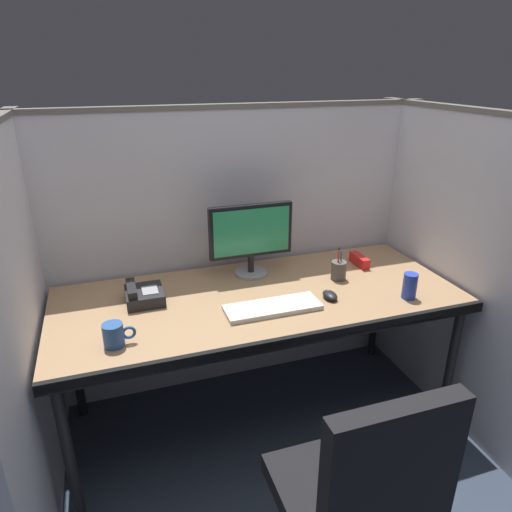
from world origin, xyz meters
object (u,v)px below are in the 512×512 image
object	(u,v)px
monitor_center	(251,235)
desk_phone	(143,295)
computer_mouse	(330,295)
red_stapler	(359,260)
desk	(260,305)
pen_cup	(339,270)
coffee_mug	(114,335)
soda_can	(410,286)
keyboard_main	(273,307)

from	to	relation	value
monitor_center	desk_phone	world-z (taller)	monitor_center
computer_mouse	red_stapler	bearing A→B (deg)	42.49
desk_phone	monitor_center	bearing A→B (deg)	13.10
desk	pen_cup	world-z (taller)	pen_cup
desk	red_stapler	size ratio (longest dim) A/B	12.67
monitor_center	pen_cup	bearing A→B (deg)	-26.23
desk	coffee_mug	world-z (taller)	coffee_mug
computer_mouse	soda_can	xyz separation A→B (m)	(0.35, -0.11, 0.04)
red_stapler	desk_phone	world-z (taller)	desk_phone
desk	soda_can	distance (m)	0.70
keyboard_main	computer_mouse	xyz separation A→B (m)	(0.29, 0.01, 0.01)
desk_phone	soda_can	distance (m)	1.23
desk_phone	pen_cup	bearing A→B (deg)	-3.98
desk	soda_can	size ratio (longest dim) A/B	15.57
red_stapler	soda_can	xyz separation A→B (m)	(0.02, -0.41, 0.03)
computer_mouse	coffee_mug	world-z (taller)	coffee_mug
desk	keyboard_main	world-z (taller)	keyboard_main
monitor_center	keyboard_main	size ratio (longest dim) A/B	1.00
computer_mouse	red_stapler	distance (m)	0.45
keyboard_main	computer_mouse	distance (m)	0.29
computer_mouse	desk	bearing A→B (deg)	157.02
red_stapler	coffee_mug	distance (m)	1.35
desk	computer_mouse	distance (m)	0.33
desk	monitor_center	size ratio (longest dim) A/B	4.42
desk_phone	red_stapler	bearing A→B (deg)	2.70
desk	computer_mouse	bearing A→B (deg)	-22.98
keyboard_main	desk_phone	xyz separation A→B (m)	(-0.54, 0.26, 0.02)
monitor_center	coffee_mug	bearing A→B (deg)	-146.47
computer_mouse	soda_can	bearing A→B (deg)	-16.93
computer_mouse	desk_phone	world-z (taller)	desk_phone
coffee_mug	soda_can	size ratio (longest dim) A/B	1.03
red_stapler	coffee_mug	size ratio (longest dim) A/B	1.19
monitor_center	pen_cup	xyz separation A→B (m)	(0.40, -0.20, -0.17)
red_stapler	monitor_center	bearing A→B (deg)	172.68
soda_can	keyboard_main	bearing A→B (deg)	171.81
computer_mouse	coffee_mug	xyz separation A→B (m)	(-0.97, -0.09, 0.03)
monitor_center	pen_cup	distance (m)	0.48
desk	desk_phone	size ratio (longest dim) A/B	10.00
computer_mouse	coffee_mug	size ratio (longest dim) A/B	0.76
monitor_center	coffee_mug	world-z (taller)	monitor_center
desk	soda_can	world-z (taller)	soda_can
red_stapler	desk_phone	xyz separation A→B (m)	(-1.16, -0.05, 0.01)
red_stapler	pen_cup	bearing A→B (deg)	-147.69
monitor_center	coffee_mug	xyz separation A→B (m)	(-0.70, -0.47, -0.17)
monitor_center	desk_phone	size ratio (longest dim) A/B	2.26
computer_mouse	pen_cup	bearing A→B (deg)	52.71
pen_cup	desk_phone	bearing A→B (deg)	176.02
computer_mouse	keyboard_main	bearing A→B (deg)	-177.06
desk	desk_phone	world-z (taller)	desk_phone
desk	coffee_mug	size ratio (longest dim) A/B	15.08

